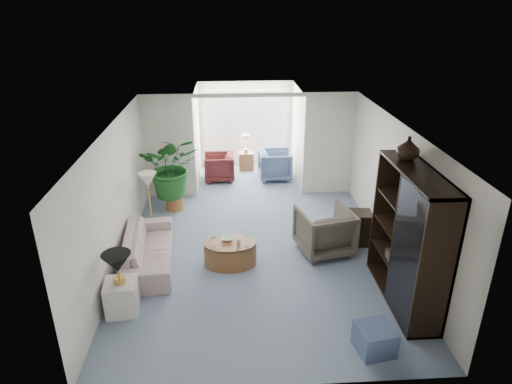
{
  "coord_description": "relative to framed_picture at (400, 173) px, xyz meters",
  "views": [
    {
      "loc": [
        -0.49,
        -7.16,
        4.47
      ],
      "look_at": [
        0.0,
        0.6,
        1.1
      ],
      "focal_mm": 31.45,
      "sensor_mm": 36.0,
      "label": 1
    }
  ],
  "objects": [
    {
      "name": "coffee_bowl",
      "position": [
        -3.03,
        0.05,
        -1.22
      ],
      "size": [
        0.23,
        0.23,
        0.06
      ],
      "primitive_type": "imported",
      "rotation": [
        0.0,
        0.0,
        0.01
      ],
      "color": "white",
      "rests_on": "coffee_table"
    },
    {
      "name": "table_lamp",
      "position": [
        -4.65,
        -1.28,
        -0.83
      ],
      "size": [
        0.44,
        0.44,
        0.3
      ],
      "primitive_type": "cone",
      "color": "black",
      "rests_on": "end_table"
    },
    {
      "name": "floor",
      "position": [
        -2.46,
        0.1,
        -1.7
      ],
      "size": [
        6.0,
        6.0,
        0.0
      ],
      "primitive_type": "plane",
      "color": "#7D8FA5",
      "rests_on": "ground"
    },
    {
      "name": "wingback_chair",
      "position": [
        -1.19,
        0.3,
        -1.26
      ],
      "size": [
        1.13,
        1.15,
        0.88
      ],
      "primitive_type": "imported",
      "rotation": [
        0.0,
        0.0,
        3.36
      ],
      "color": "#645C4F",
      "rests_on": "ground"
    },
    {
      "name": "ottoman",
      "position": [
        -1.03,
        -2.35,
        -1.51
      ],
      "size": [
        0.55,
        0.55,
        0.38
      ],
      "primitive_type": "cube",
      "rotation": [
        0.0,
        0.0,
        0.17
      ],
      "color": "slate",
      "rests_on": "ground"
    },
    {
      "name": "back_pier_right",
      "position": [
        -0.56,
        3.1,
        -0.45
      ],
      "size": [
        1.2,
        0.12,
        2.5
      ],
      "primitive_type": "cube",
      "color": "white",
      "rests_on": "ground"
    },
    {
      "name": "window_pane",
      "position": [
        -2.46,
        5.28,
        -0.3
      ],
      "size": [
        2.2,
        0.02,
        1.5
      ],
      "primitive_type": "cube",
      "color": "white"
    },
    {
      "name": "sunroom_chair_maroon",
      "position": [
        -3.23,
        4.13,
        -1.34
      ],
      "size": [
        0.8,
        0.78,
        0.71
      ],
      "primitive_type": "imported",
      "rotation": [
        0.0,
        0.0,
        -1.55
      ],
      "color": "#561E1D",
      "rests_on": "ground"
    },
    {
      "name": "house_plant",
      "position": [
        -4.23,
        2.39,
        -0.66
      ],
      "size": [
        1.3,
        1.13,
        1.45
      ],
      "primitive_type": "imported",
      "color": "#1F5A21",
      "rests_on": "plant_pot"
    },
    {
      "name": "window_blinds",
      "position": [
        -2.46,
        5.25,
        -0.3
      ],
      "size": [
        2.2,
        0.02,
        1.5
      ],
      "primitive_type": "cube",
      "color": "white"
    },
    {
      "name": "plant_pot",
      "position": [
        -4.23,
        2.39,
        -1.54
      ],
      "size": [
        0.4,
        0.4,
        0.32
      ],
      "primitive_type": "cylinder",
      "color": "#A96631",
      "rests_on": "ground"
    },
    {
      "name": "sunroom_floor",
      "position": [
        -2.46,
        4.2,
        -1.7
      ],
      "size": [
        2.6,
        2.6,
        0.0
      ],
      "primitive_type": "plane",
      "color": "#7D8FA5",
      "rests_on": "ground"
    },
    {
      "name": "sunroom_chair_blue",
      "position": [
        -1.73,
        4.13,
        -1.31
      ],
      "size": [
        0.87,
        0.85,
        0.78
      ],
      "primitive_type": "imported",
      "rotation": [
        0.0,
        0.0,
        1.59
      ],
      "color": "slate",
      "rests_on": "ground"
    },
    {
      "name": "coffee_cup",
      "position": [
        -2.83,
        -0.15,
        -1.21
      ],
      "size": [
        0.1,
        0.1,
        0.09
      ],
      "primitive_type": "imported",
      "rotation": [
        0.0,
        0.0,
        0.01
      ],
      "color": "beige",
      "rests_on": "coffee_table"
    },
    {
      "name": "back_pier_left",
      "position": [
        -4.36,
        3.1,
        -0.45
      ],
      "size": [
        1.2,
        0.12,
        2.5
      ],
      "primitive_type": "cube",
      "color": "white",
      "rests_on": "ground"
    },
    {
      "name": "shelf_clutter",
      "position": [
        -0.28,
        -1.38,
        -0.91
      ],
      "size": [
        0.3,
        0.94,
        0.61
      ],
      "color": "#4B4745",
      "rests_on": "entertainment_cabinet"
    },
    {
      "name": "sunroom_table",
      "position": [
        -2.48,
        4.88,
        -1.45
      ],
      "size": [
        0.41,
        0.33,
        0.5
      ],
      "primitive_type": "cube",
      "rotation": [
        0.0,
        0.0,
        0.02
      ],
      "color": "brown",
      "rests_on": "ground"
    },
    {
      "name": "framed_picture",
      "position": [
        0.0,
        0.0,
        0.0
      ],
      "size": [
        0.04,
        0.5,
        0.4
      ],
      "primitive_type": "cube",
      "color": "beige"
    },
    {
      "name": "entertainment_cabinet",
      "position": [
        -0.23,
        -1.21,
        -0.6
      ],
      "size": [
        0.53,
        1.98,
        2.2
      ],
      "primitive_type": "cube",
      "color": "black",
      "rests_on": "ground"
    },
    {
      "name": "floor_lamp",
      "position": [
        -4.54,
        1.08,
        -0.45
      ],
      "size": [
        0.36,
        0.36,
        0.28
      ],
      "primitive_type": "cone",
      "color": "#F2E6C0",
      "rests_on": "ground"
    },
    {
      "name": "end_table",
      "position": [
        -4.65,
        -1.28,
        -1.44
      ],
      "size": [
        0.52,
        0.52,
        0.52
      ],
      "primitive_type": "cube",
      "rotation": [
        0.0,
        0.0,
        0.09
      ],
      "color": "silver",
      "rests_on": "ground"
    },
    {
      "name": "cabinet_urn",
      "position": [
        -0.23,
        -0.71,
        0.68
      ],
      "size": [
        0.35,
        0.35,
        0.36
      ],
      "primitive_type": "imported",
      "color": "black",
      "rests_on": "entertainment_cabinet"
    },
    {
      "name": "coffee_table",
      "position": [
        -2.98,
        -0.05,
        -1.47
      ],
      "size": [
        0.96,
        0.96,
        0.45
      ],
      "primitive_type": "cylinder",
      "rotation": [
        0.0,
        0.0,
        0.01
      ],
      "color": "brown",
      "rests_on": "ground"
    },
    {
      "name": "side_table_dark",
      "position": [
        -0.49,
        0.6,
        -1.37
      ],
      "size": [
        0.6,
        0.5,
        0.66
      ],
      "primitive_type": "cube",
      "rotation": [
        0.0,
        0.0,
        -0.13
      ],
      "color": "black",
      "rests_on": "ground"
    },
    {
      "name": "back_header",
      "position": [
        -2.46,
        3.1,
        0.75
      ],
      "size": [
        2.6,
        0.12,
        0.1
      ],
      "primitive_type": "cube",
      "color": "white",
      "rests_on": "back_pier_left"
    },
    {
      "name": "sofa",
      "position": [
        -4.45,
        0.07,
        -1.4
      ],
      "size": [
        1.0,
        2.14,
        0.6
      ],
      "primitive_type": "imported",
      "rotation": [
        0.0,
        0.0,
        1.66
      ],
      "color": "beige",
      "rests_on": "ground"
    }
  ]
}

